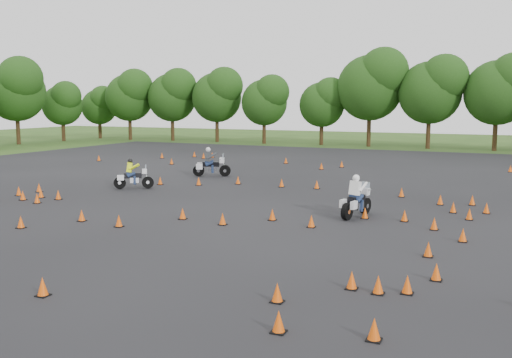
{
  "coord_description": "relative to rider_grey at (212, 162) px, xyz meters",
  "views": [
    {
      "loc": [
        10.82,
        -19.79,
        4.74
      ],
      "look_at": [
        0.0,
        4.0,
        1.2
      ],
      "focal_mm": 40.0,
      "sensor_mm": 36.0,
      "label": 1
    }
  ],
  "objects": [
    {
      "name": "rider_white",
      "position": [
        11.77,
        -8.97,
        -0.04
      ],
      "size": [
        1.21,
        2.42,
        1.79
      ],
      "primitive_type": null,
      "rotation": [
        0.0,
        0.0,
        1.35
      ],
      "color": "white",
      "rests_on": "ground"
    },
    {
      "name": "rider_grey",
      "position": [
        0.0,
        0.0,
        0.0
      ],
      "size": [
        2.53,
        1.61,
        1.87
      ],
      "primitive_type": null,
      "rotation": [
        0.0,
        0.0,
        0.39
      ],
      "color": "#373B3E",
      "rests_on": "ground"
    },
    {
      "name": "asphalt_pad",
      "position": [
        6.79,
        -6.07,
        -0.94
      ],
      "size": [
        62.0,
        62.0,
        0.0
      ],
      "primitive_type": "plane",
      "color": "black",
      "rests_on": "ground"
    },
    {
      "name": "rider_yellow",
      "position": [
        -1.29,
        -6.51,
        -0.1
      ],
      "size": [
        2.19,
        1.7,
        1.67
      ],
      "primitive_type": null,
      "rotation": [
        0.0,
        0.0,
        0.55
      ],
      "color": "#EAFE16",
      "rests_on": "ground"
    },
    {
      "name": "traffic_cones",
      "position": [
        7.1,
        -6.74,
        -0.71
      ],
      "size": [
        37.01,
        32.83,
        0.45
      ],
      "color": "#F2550A",
      "rests_on": "asphalt_pad"
    },
    {
      "name": "treeline",
      "position": [
        9.08,
        23.26,
        3.69
      ],
      "size": [
        87.2,
        32.4,
        10.84
      ],
      "color": "#1D4012",
      "rests_on": "ground"
    },
    {
      "name": "ground",
      "position": [
        6.79,
        -12.07,
        -0.94
      ],
      "size": [
        140.0,
        140.0,
        0.0
      ],
      "primitive_type": "plane",
      "color": "#2D5119",
      "rests_on": "ground"
    }
  ]
}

